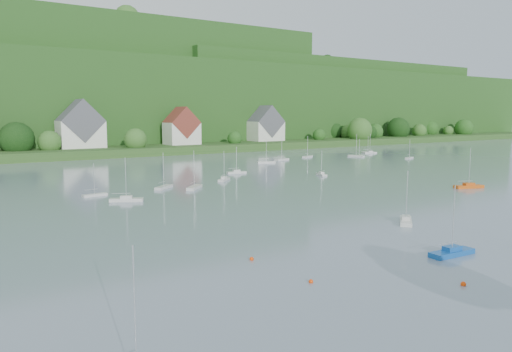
{
  "coord_description": "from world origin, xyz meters",
  "views": [
    {
      "loc": [
        -42.9,
        -1.5,
        15.53
      ],
      "look_at": [
        7.97,
        75.0,
        4.0
      ],
      "focal_mm": 34.81,
      "sensor_mm": 36.0,
      "label": 1
    }
  ],
  "objects": [
    {
      "name": "village_building_2",
      "position": [
        5.0,
        188.0,
        10.27
      ],
      "size": [
        16.0,
        11.44,
        18.0
      ],
      "color": "silver",
      "rests_on": "far_shore_strip"
    },
    {
      "name": "forested_ridge",
      "position": [
        0.39,
        268.57,
        22.89
      ],
      "size": [
        620.0,
        181.22,
        69.89
      ],
      "color": "#193F14",
      "rests_on": "ground"
    },
    {
      "name": "mooring_buoy_0",
      "position": [
        -3.1,
        24.27,
        0.0
      ],
      "size": [
        0.5,
        0.5,
        0.5
      ],
      "primitive_type": "sphere",
      "color": "#F13F06",
      "rests_on": "ground"
    },
    {
      "name": "far_sailboat_cluster",
      "position": [
        13.55,
        116.4,
        0.37
      ],
      "size": [
        195.74,
        66.84,
        8.71
      ],
      "color": "silver",
      "rests_on": "ground"
    },
    {
      "name": "mooring_buoy_5",
      "position": [
        -14.14,
        32.57,
        0.0
      ],
      "size": [
        0.43,
        0.43,
        0.43
      ],
      "primitive_type": "sphere",
      "color": "#F13F06",
      "rests_on": "ground"
    },
    {
      "name": "village_building_3",
      "position": [
        45.0,
        186.0,
        9.43
      ],
      "size": [
        13.0,
        10.4,
        15.5
      ],
      "color": "silver",
      "rests_on": "far_shore_strip"
    },
    {
      "name": "near_sailboat_1",
      "position": [
        4.56,
        30.82,
        0.43
      ],
      "size": [
        5.89,
        2.02,
        7.82
      ],
      "rotation": [
        0.0,
        0.0,
        -0.07
      ],
      "color": "#124B9C",
      "rests_on": "ground"
    },
    {
      "name": "near_sailboat_3",
      "position": [
        13.5,
        44.54,
        0.42
      ],
      "size": [
        5.25,
        4.85,
        7.55
      ],
      "rotation": [
        0.0,
        0.0,
        0.71
      ],
      "color": "silver",
      "rests_on": "ground"
    },
    {
      "name": "near_sailboat_5",
      "position": [
        51.69,
        59.71,
        0.45
      ],
      "size": [
        6.56,
        3.76,
        8.55
      ],
      "rotation": [
        0.0,
        0.0,
        -0.34
      ],
      "color": "#CB5313",
      "rests_on": "ground"
    },
    {
      "name": "far_shore_strip",
      "position": [
        0.0,
        200.0,
        1.5
      ],
      "size": [
        600.0,
        60.0,
        3.0
      ],
      "primitive_type": "cube",
      "color": "#29511E",
      "rests_on": "ground"
    },
    {
      "name": "mooring_buoy_3",
      "position": [
        -14.8,
        41.61,
        0.0
      ],
      "size": [
        0.45,
        0.45,
        0.45
      ],
      "primitive_type": "sphere",
      "color": "#F13F06",
      "rests_on": "ground"
    },
    {
      "name": "village_building_4",
      "position": [
        90.0,
        190.0,
        9.59
      ],
      "size": [
        15.0,
        10.4,
        16.5
      ],
      "color": "silver",
      "rests_on": "far_shore_strip"
    }
  ]
}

